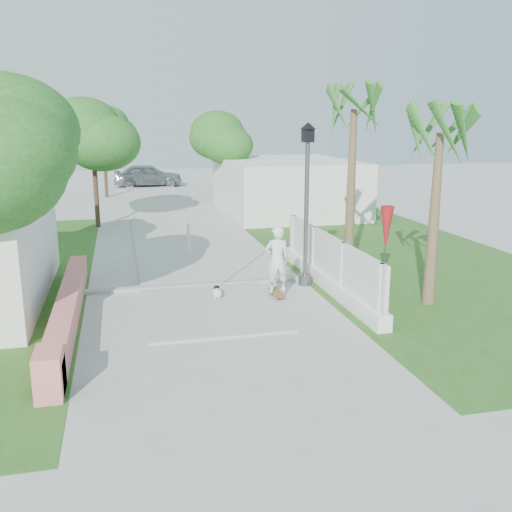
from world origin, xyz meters
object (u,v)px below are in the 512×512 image
object	(u,v)px
parked_car	(148,175)
patio_umbrella	(386,229)
street_lamp	(307,199)
bollard	(189,237)
dog	(217,292)
skateboarder	(266,263)

from	to	relation	value
parked_car	patio_umbrella	bearing A→B (deg)	-166.79
street_lamp	parked_car	distance (m)	25.76
bollard	dog	size ratio (longest dim) A/B	2.11
bollard	skateboarder	size ratio (longest dim) A/B	0.57
skateboarder	dog	size ratio (longest dim) A/B	3.67
bollard	dog	world-z (taller)	bollard
patio_umbrella	parked_car	world-z (taller)	patio_umbrella
street_lamp	skateboarder	distance (m)	2.17
patio_umbrella	skateboarder	distance (m)	3.33
patio_umbrella	dog	bearing A→B (deg)	177.05
bollard	dog	distance (m)	5.28
street_lamp	patio_umbrella	xyz separation A→B (m)	(1.90, -1.00, -0.74)
skateboarder	dog	world-z (taller)	skateboarder
street_lamp	dog	xyz separation A→B (m)	(-2.62, -0.77, -2.23)
patio_umbrella	bollard	bearing A→B (deg)	129.91
street_lamp	patio_umbrella	distance (m)	2.27
skateboarder	dog	distance (m)	1.47
parked_car	skateboarder	bearing A→B (deg)	-173.63
street_lamp	bollard	bearing A→B (deg)	120.96
dog	parked_car	distance (m)	26.31
skateboarder	parked_car	size ratio (longest dim) A/B	0.41
patio_umbrella	parked_car	size ratio (longest dim) A/B	0.50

